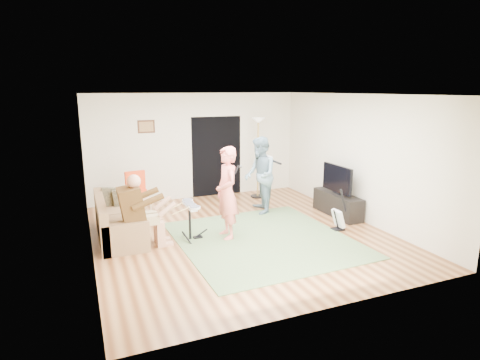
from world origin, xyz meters
The scene contains 19 objects.
floor centered at (0.00, 0.00, 0.00)m, with size 6.00×6.00×0.00m, color brown.
walls centered at (0.00, 0.00, 1.35)m, with size 5.50×6.00×2.70m, color beige, non-canonical shape.
ceiling centered at (0.00, 0.00, 2.70)m, with size 6.00×6.00×0.00m, color white.
window_blinds centered at (-2.74, 0.20, 1.55)m, with size 2.05×2.05×0.00m, color brown.
doorway centered at (0.55, 2.99, 1.05)m, with size 2.10×2.10×0.00m, color black.
picture_frame centered at (-1.25, 2.99, 1.90)m, with size 0.42×0.03×0.32m, color #3F2314.
area_rug centered at (0.29, -0.46, 0.01)m, with size 3.10×3.35×0.02m, color #516E42.
sofa centered at (-2.29, 0.71, 0.26)m, with size 0.81×1.96×0.80m.
drummer centered at (-1.87, 0.06, 0.52)m, with size 0.88×0.49×1.35m.
drum_kit centered at (-1.00, 0.06, 0.32)m, with size 0.40×0.72×0.74m.
singer centered at (-0.30, -0.09, 0.88)m, with size 0.64×0.42×1.77m, color #F07368.
microphone centered at (-0.10, -0.09, 1.32)m, with size 0.06×0.06×0.24m, color black, non-canonical shape.
guitarist centered at (0.95, 1.13, 0.88)m, with size 0.85×0.67×1.76m, color slate.
guitar_held centered at (1.15, 1.13, 1.19)m, with size 0.12×0.60×0.26m, color white, non-canonical shape.
guitar_spare centered at (1.92, -0.56, 0.24)m, with size 0.31×0.28×0.86m.
torchiere_lamp centered at (1.48, 2.39, 1.42)m, with size 0.37×0.37×2.08m.
dining_chair centered at (-1.71, 1.62, 0.38)m, with size 0.51×0.54×1.06m.
tv_cabinet centered at (2.50, 0.28, 0.25)m, with size 0.40×1.40×0.50m, color black.
television centered at (2.45, 0.28, 0.85)m, with size 0.06×1.00×0.60m, color black.
Camera 1 is at (-2.84, -6.94, 2.80)m, focal length 30.00 mm.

